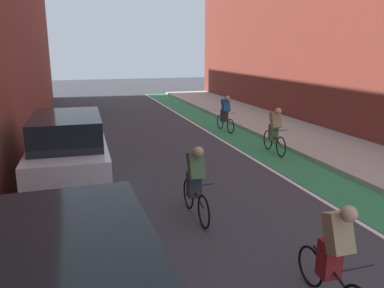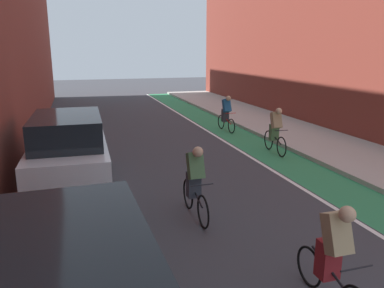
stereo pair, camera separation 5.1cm
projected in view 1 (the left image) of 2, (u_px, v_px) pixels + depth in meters
name	position (u px, v px, depth m)	size (l,w,h in m)	color
ground_plane	(169.00, 155.00, 13.16)	(72.97, 72.97, 0.00)	#38383D
bike_lane_paint	(238.00, 136.00, 16.01)	(1.60, 33.17, 0.00)	#2D8451
lane_divider_stripe	(218.00, 138.00, 15.75)	(0.12, 33.17, 0.00)	white
sidewalk_right	(290.00, 131.00, 16.70)	(3.39, 33.17, 0.14)	#A8A59E
building_facade_right	(327.00, 29.00, 18.32)	(2.40, 29.17, 9.01)	brown
parked_suv_white	(69.00, 152.00, 9.69)	(1.98, 4.47, 1.98)	silver
cyclist_lead	(335.00, 254.00, 5.23)	(0.48, 1.68, 1.59)	black
cyclist_mid	(195.00, 182.00, 8.08)	(0.48, 1.75, 1.63)	black
cyclist_trailing	(275.00, 129.00, 13.26)	(0.48, 1.75, 1.63)	black
cyclist_far	(225.00, 112.00, 16.90)	(0.48, 1.69, 1.60)	black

